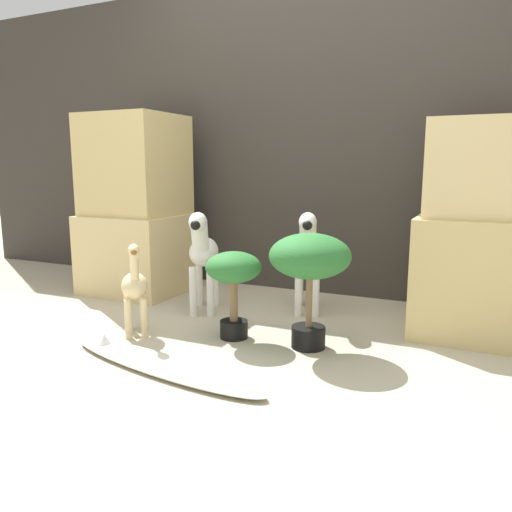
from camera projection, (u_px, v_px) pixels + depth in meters
name	position (u px, v px, depth m)	size (l,w,h in m)	color
ground_plane	(219.00, 353.00, 2.45)	(14.00, 14.00, 0.00)	#B2A88E
wall_back	(313.00, 138.00, 3.50)	(6.40, 0.08, 2.20)	#38332D
rock_pillar_left	(137.00, 209.00, 3.58)	(0.67, 0.63, 1.26)	#DBC184
rock_pillar_right	(484.00, 236.00, 2.65)	(0.67, 0.63, 1.14)	#D1B775
zebra_right	(308.00, 251.00, 3.05)	(0.27, 0.48, 0.64)	white
zebra_left	(203.00, 251.00, 3.06)	(0.30, 0.48, 0.64)	white
giraffe_figurine	(135.00, 288.00, 2.67)	(0.27, 0.29, 0.52)	beige
potted_palm_front	(310.00, 263.00, 2.45)	(0.40, 0.40, 0.58)	black
potted_palm_back	(233.00, 276.00, 2.61)	(0.29, 0.29, 0.47)	black
surfboard	(161.00, 364.00, 2.25)	(1.16, 0.41, 0.09)	silver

